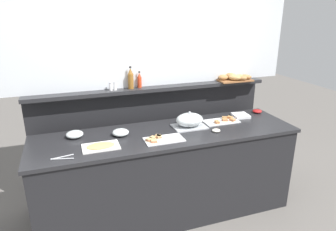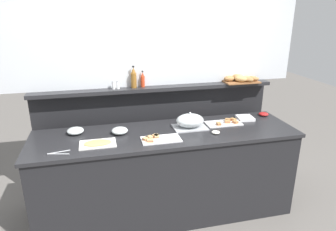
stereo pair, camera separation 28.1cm
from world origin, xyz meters
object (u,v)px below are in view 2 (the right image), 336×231
(cold_cuts_platter, at_px, (98,143))
(serving_cloche, at_px, (190,121))
(glass_bowl_medium, at_px, (120,131))
(serving_tongs, at_px, (58,153))
(pepper_shaker, at_px, (118,85))
(salt_shaker, at_px, (114,85))
(condiment_bowl_teal, at_px, (216,132))
(hot_sauce_bottle, at_px, (143,80))
(bread_basket, at_px, (240,79))
(condiment_bowl_red, at_px, (264,114))
(sandwich_platter_front, at_px, (158,139))
(napkin_stack, at_px, (245,118))
(sandwich_platter_side, at_px, (225,123))
(glass_bowl_large, at_px, (75,131))
(vinegar_bottle_amber, at_px, (134,78))

(cold_cuts_platter, relative_size, serving_cloche, 0.95)
(glass_bowl_medium, distance_m, serving_tongs, 0.63)
(pepper_shaker, bearing_deg, salt_shaker, 180.00)
(condiment_bowl_teal, xyz_separation_m, hot_sauce_bottle, (-0.61, 0.64, 0.42))
(bread_basket, bearing_deg, condiment_bowl_red, -48.96)
(serving_cloche, xyz_separation_m, salt_shaker, (-0.72, 0.40, 0.32))
(sandwich_platter_front, distance_m, serving_cloche, 0.44)
(cold_cuts_platter, distance_m, napkin_stack, 1.63)
(sandwich_platter_side, relative_size, hot_sauce_bottle, 2.14)
(glass_bowl_medium, bearing_deg, glass_bowl_large, 167.29)
(sandwich_platter_side, distance_m, glass_bowl_large, 1.54)
(condiment_bowl_red, bearing_deg, serving_tongs, -167.89)
(vinegar_bottle_amber, bearing_deg, glass_bowl_large, -153.84)
(condiment_bowl_red, height_order, bread_basket, bread_basket)
(vinegar_bottle_amber, distance_m, pepper_shaker, 0.18)
(vinegar_bottle_amber, distance_m, salt_shaker, 0.22)
(condiment_bowl_teal, relative_size, bread_basket, 0.20)
(glass_bowl_large, bearing_deg, vinegar_bottle_amber, 26.16)
(sandwich_platter_front, bearing_deg, bread_basket, 29.62)
(serving_tongs, distance_m, napkin_stack, 1.97)
(napkin_stack, xyz_separation_m, hot_sauce_bottle, (-1.08, 0.33, 0.41))
(condiment_bowl_teal, xyz_separation_m, serving_tongs, (-1.46, -0.10, -0.01))
(cold_cuts_platter, height_order, condiment_bowl_red, condiment_bowl_red)
(sandwich_platter_front, distance_m, bread_basket, 1.33)
(vinegar_bottle_amber, height_order, pepper_shaker, vinegar_bottle_amber)
(serving_tongs, bearing_deg, napkin_stack, 11.89)
(cold_cuts_platter, relative_size, hot_sauce_bottle, 1.84)
(napkin_stack, relative_size, hot_sauce_bottle, 0.97)
(salt_shaker, bearing_deg, bread_basket, 0.19)
(vinegar_bottle_amber, bearing_deg, condiment_bowl_red, -9.82)
(bread_basket, bearing_deg, serving_cloche, -150.94)
(glass_bowl_large, relative_size, vinegar_bottle_amber, 0.69)
(hot_sauce_bottle, distance_m, bread_basket, 1.14)
(napkin_stack, distance_m, bread_basket, 0.49)
(condiment_bowl_red, height_order, salt_shaker, salt_shaker)
(bread_basket, bearing_deg, serving_tongs, -160.32)
(condiment_bowl_teal, bearing_deg, bread_basket, 49.28)
(sandwich_platter_side, distance_m, sandwich_platter_front, 0.82)
(sandwich_platter_side, height_order, condiment_bowl_teal, sandwich_platter_side)
(napkin_stack, bearing_deg, serving_tongs, -168.11)
(napkin_stack, height_order, salt_shaker, salt_shaker)
(salt_shaker, bearing_deg, glass_bowl_large, -144.54)
(salt_shaker, bearing_deg, hot_sauce_bottle, 5.33)
(cold_cuts_platter, bearing_deg, glass_bowl_large, 124.35)
(serving_tongs, height_order, pepper_shaker, pepper_shaker)
(condiment_bowl_teal, height_order, serving_tongs, condiment_bowl_teal)
(serving_cloche, height_order, glass_bowl_medium, serving_cloche)
(vinegar_bottle_amber, bearing_deg, bread_basket, -0.48)
(hot_sauce_bottle, bearing_deg, sandwich_platter_front, -87.18)
(condiment_bowl_teal, relative_size, napkin_stack, 0.48)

